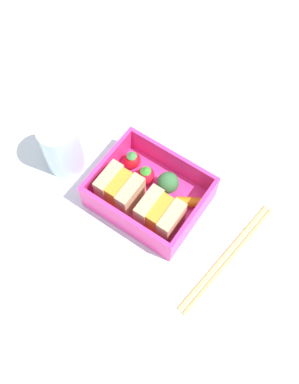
{
  "coord_description": "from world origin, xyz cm",
  "views": [
    {
      "loc": [
        -15.65,
        22.68,
        58.16
      ],
      "look_at": [
        0.0,
        0.0,
        2.7
      ],
      "focal_mm": 40.0,
      "sensor_mm": 36.0,
      "label": 1
    }
  ],
  "objects_px": {
    "strawberry_left": "(132,160)",
    "folded_napkin": "(197,117)",
    "strawberry_far_left": "(146,175)",
    "drinking_glass": "(63,146)",
    "sandwich_left": "(160,214)",
    "chopstick_pair": "(227,257)",
    "sandwich_center_left": "(120,189)",
    "carrot_stick_far_left": "(190,202)",
    "broccoli_floret": "(168,183)"
  },
  "relations": [
    {
      "from": "strawberry_left",
      "to": "folded_napkin",
      "type": "xyz_separation_m",
      "value": [
        -0.03,
        -0.14,
        -0.02
      ]
    },
    {
      "from": "strawberry_far_left",
      "to": "drinking_glass",
      "type": "bearing_deg",
      "value": 17.32
    },
    {
      "from": "sandwich_left",
      "to": "chopstick_pair",
      "type": "distance_m",
      "value": 0.11
    },
    {
      "from": "drinking_glass",
      "to": "sandwich_left",
      "type": "bearing_deg",
      "value": 178.05
    },
    {
      "from": "folded_napkin",
      "to": "strawberry_far_left",
      "type": "bearing_deg",
      "value": 90.08
    },
    {
      "from": "sandwich_left",
      "to": "chopstick_pair",
      "type": "height_order",
      "value": "sandwich_left"
    },
    {
      "from": "sandwich_center_left",
      "to": "carrot_stick_far_left",
      "type": "relative_size",
      "value": 1.41
    },
    {
      "from": "carrot_stick_far_left",
      "to": "strawberry_far_left",
      "type": "xyz_separation_m",
      "value": [
        0.08,
        0.0,
        0.01
      ]
    },
    {
      "from": "chopstick_pair",
      "to": "drinking_glass",
      "type": "distance_m",
      "value": 0.29
    },
    {
      "from": "chopstick_pair",
      "to": "folded_napkin",
      "type": "relative_size",
      "value": 1.35
    },
    {
      "from": "broccoli_floret",
      "to": "carrot_stick_far_left",
      "type": "bearing_deg",
      "value": 179.16
    },
    {
      "from": "sandwich_center_left",
      "to": "strawberry_left",
      "type": "xyz_separation_m",
      "value": [
        0.02,
        -0.05,
        -0.01
      ]
    },
    {
      "from": "broccoli_floret",
      "to": "strawberry_far_left",
      "type": "xyz_separation_m",
      "value": [
        0.04,
        0.0,
        -0.01
      ]
    },
    {
      "from": "strawberry_far_left",
      "to": "broccoli_floret",
      "type": "bearing_deg",
      "value": -174.72
    },
    {
      "from": "carrot_stick_far_left",
      "to": "strawberry_left",
      "type": "bearing_deg",
      "value": -3.54
    },
    {
      "from": "chopstick_pair",
      "to": "drinking_glass",
      "type": "relative_size",
      "value": 2.22
    },
    {
      "from": "broccoli_floret",
      "to": "drinking_glass",
      "type": "bearing_deg",
      "value": 14.65
    },
    {
      "from": "carrot_stick_far_left",
      "to": "broccoli_floret",
      "type": "height_order",
      "value": "broccoli_floret"
    },
    {
      "from": "sandwich_center_left",
      "to": "strawberry_far_left",
      "type": "height_order",
      "value": "sandwich_center_left"
    },
    {
      "from": "sandwich_left",
      "to": "sandwich_center_left",
      "type": "distance_m",
      "value": 0.07
    },
    {
      "from": "broccoli_floret",
      "to": "drinking_glass",
      "type": "height_order",
      "value": "drinking_glass"
    },
    {
      "from": "sandwich_left",
      "to": "broccoli_floret",
      "type": "xyz_separation_m",
      "value": [
        0.02,
        -0.05,
        -0.0
      ]
    },
    {
      "from": "folded_napkin",
      "to": "chopstick_pair",
      "type": "bearing_deg",
      "value": 131.84
    },
    {
      "from": "carrot_stick_far_left",
      "to": "chopstick_pair",
      "type": "distance_m",
      "value": 0.09
    },
    {
      "from": "drinking_glass",
      "to": "folded_napkin",
      "type": "distance_m",
      "value": 0.23
    },
    {
      "from": "carrot_stick_far_left",
      "to": "drinking_glass",
      "type": "height_order",
      "value": "drinking_glass"
    },
    {
      "from": "drinking_glass",
      "to": "folded_napkin",
      "type": "xyz_separation_m",
      "value": [
        -0.12,
        -0.19,
        -0.04
      ]
    },
    {
      "from": "strawberry_left",
      "to": "drinking_glass",
      "type": "height_order",
      "value": "drinking_glass"
    },
    {
      "from": "sandwich_left",
      "to": "strawberry_left",
      "type": "relative_size",
      "value": 1.73
    },
    {
      "from": "folded_napkin",
      "to": "drinking_glass",
      "type": "bearing_deg",
      "value": 56.73
    },
    {
      "from": "sandwich_center_left",
      "to": "broccoli_floret",
      "type": "distance_m",
      "value": 0.07
    },
    {
      "from": "sandwich_center_left",
      "to": "drinking_glass",
      "type": "xyz_separation_m",
      "value": [
        0.11,
        -0.01,
        0.01
      ]
    },
    {
      "from": "sandwich_left",
      "to": "drinking_glass",
      "type": "distance_m",
      "value": 0.18
    },
    {
      "from": "broccoli_floret",
      "to": "chopstick_pair",
      "type": "xyz_separation_m",
      "value": [
        -0.13,
        0.04,
        -0.03
      ]
    },
    {
      "from": "strawberry_far_left",
      "to": "strawberry_left",
      "type": "xyz_separation_m",
      "value": [
        0.03,
        -0.01,
        -0.0
      ]
    },
    {
      "from": "carrot_stick_far_left",
      "to": "broccoli_floret",
      "type": "bearing_deg",
      "value": -0.84
    },
    {
      "from": "strawberry_far_left",
      "to": "drinking_glass",
      "type": "xyz_separation_m",
      "value": [
        0.12,
        0.04,
        0.02
      ]
    },
    {
      "from": "sandwich_center_left",
      "to": "drinking_glass",
      "type": "height_order",
      "value": "drinking_glass"
    },
    {
      "from": "sandwich_left",
      "to": "sandwich_center_left",
      "type": "bearing_deg",
      "value": 0.0
    },
    {
      "from": "strawberry_far_left",
      "to": "drinking_glass",
      "type": "distance_m",
      "value": 0.13
    },
    {
      "from": "broccoli_floret",
      "to": "chopstick_pair",
      "type": "bearing_deg",
      "value": 164.17
    },
    {
      "from": "broccoli_floret",
      "to": "strawberry_far_left",
      "type": "distance_m",
      "value": 0.04
    },
    {
      "from": "broccoli_floret",
      "to": "strawberry_left",
      "type": "xyz_separation_m",
      "value": [
        0.07,
        -0.01,
        -0.01
      ]
    },
    {
      "from": "chopstick_pair",
      "to": "drinking_glass",
      "type": "bearing_deg",
      "value": 1.27
    },
    {
      "from": "sandwich_left",
      "to": "folded_napkin",
      "type": "bearing_deg",
      "value": -74.05
    },
    {
      "from": "strawberry_left",
      "to": "carrot_stick_far_left",
      "type": "bearing_deg",
      "value": 176.46
    },
    {
      "from": "sandwich_center_left",
      "to": "broccoli_floret",
      "type": "xyz_separation_m",
      "value": [
        -0.05,
        -0.05,
        -0.0
      ]
    },
    {
      "from": "sandwich_center_left",
      "to": "chopstick_pair",
      "type": "distance_m",
      "value": 0.18
    },
    {
      "from": "carrot_stick_far_left",
      "to": "chopstick_pair",
      "type": "bearing_deg",
      "value": 157.85
    },
    {
      "from": "sandwich_center_left",
      "to": "drinking_glass",
      "type": "relative_size",
      "value": 0.61
    }
  ]
}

